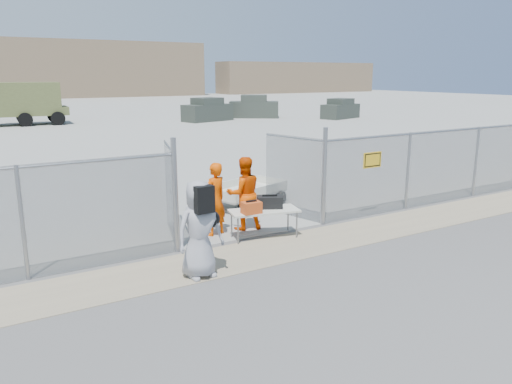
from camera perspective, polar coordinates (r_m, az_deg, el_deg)
ground at (r=10.38m, az=5.68°, el=-8.13°), size 160.00×160.00×0.00m
tarmac_inside at (r=50.23m, az=-24.12°, el=7.90°), size 160.00×80.00×0.01m
dirt_strip at (r=11.15m, az=2.63°, el=-6.50°), size 44.00×1.60×0.01m
distant_hills at (r=86.43m, az=-24.02°, el=12.73°), size 140.00×6.00×9.00m
chain_link_fence at (r=11.65m, az=-0.00°, el=0.00°), size 40.00×0.20×2.20m
folding_table at (r=11.78m, az=0.93°, el=-3.66°), size 1.73×1.00×0.69m
orange_bag at (r=11.36m, az=-0.53°, el=-1.79°), size 0.44×0.31×0.27m
black_duffel at (r=11.82m, az=1.58°, el=-1.15°), size 0.68×0.57×0.28m
security_worker_left at (r=11.88m, az=-4.72°, el=-0.84°), size 0.75×0.61×1.77m
security_worker_right at (r=12.30m, az=-1.40°, el=-0.17°), size 1.02×0.87×1.83m
visitor at (r=9.45m, az=-6.47°, el=-4.27°), size 0.95×0.65×1.89m
utility_trailer at (r=14.59m, az=-1.18°, el=-0.22°), size 3.35×2.43×0.73m
military_truck at (r=41.70m, az=-25.39°, el=9.07°), size 6.76×2.79×3.17m
parked_vehicle_near at (r=41.35m, az=-5.57°, el=9.34°), size 4.42×2.84×1.85m
parked_vehicle_mid at (r=44.43m, az=-0.23°, el=9.73°), size 4.62×3.91×1.93m
parked_vehicle_far at (r=44.23m, az=9.62°, el=9.36°), size 4.03×2.70×1.67m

